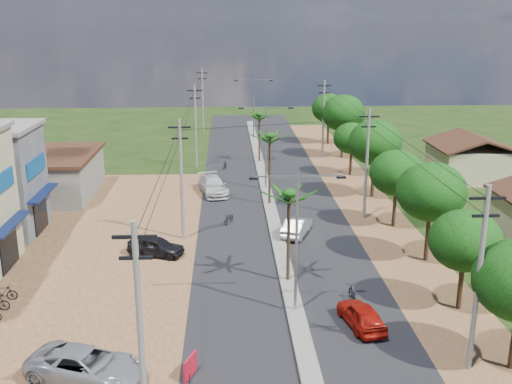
% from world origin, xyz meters
% --- Properties ---
extents(ground, '(160.00, 160.00, 0.00)m').
position_xyz_m(ground, '(0.00, 0.00, 0.00)').
color(ground, black).
rests_on(ground, ground).
extents(road, '(12.00, 110.00, 0.04)m').
position_xyz_m(road, '(0.00, 15.00, 0.02)').
color(road, black).
rests_on(road, ground).
extents(median, '(1.00, 90.00, 0.18)m').
position_xyz_m(median, '(0.00, 18.00, 0.09)').
color(median, '#605E56').
rests_on(median, ground).
extents(dirt_lot_west, '(18.00, 46.00, 0.04)m').
position_xyz_m(dirt_lot_west, '(-15.00, 8.00, 0.02)').
color(dirt_lot_west, '#58321E').
rests_on(dirt_lot_west, ground).
extents(dirt_shoulder_east, '(5.00, 90.00, 0.03)m').
position_xyz_m(dirt_shoulder_east, '(8.50, 15.00, 0.01)').
color(dirt_shoulder_east, '#58321E').
rests_on(dirt_shoulder_east, ground).
extents(low_shed, '(10.40, 10.40, 3.95)m').
position_xyz_m(low_shed, '(-21.00, 24.00, 1.97)').
color(low_shed, '#605E56').
rests_on(low_shed, ground).
extents(house_east_far, '(7.60, 7.50, 4.60)m').
position_xyz_m(house_east_far, '(21.00, 28.00, 2.39)').
color(house_east_far, tan).
rests_on(house_east_far, ground).
extents(tree_east_b, '(4.00, 4.00, 5.83)m').
position_xyz_m(tree_east_b, '(9.30, 0.00, 4.11)').
color(tree_east_b, black).
rests_on(tree_east_b, ground).
extents(tree_east_c, '(4.60, 4.60, 6.83)m').
position_xyz_m(tree_east_c, '(9.70, 7.00, 4.86)').
color(tree_east_c, black).
rests_on(tree_east_c, ground).
extents(tree_east_d, '(4.20, 4.20, 6.13)m').
position_xyz_m(tree_east_d, '(9.40, 14.00, 4.34)').
color(tree_east_d, black).
rests_on(tree_east_d, ground).
extents(tree_east_e, '(4.80, 4.80, 7.14)m').
position_xyz_m(tree_east_e, '(9.60, 22.00, 5.09)').
color(tree_east_e, black).
rests_on(tree_east_e, ground).
extents(tree_east_f, '(3.80, 3.80, 5.52)m').
position_xyz_m(tree_east_f, '(9.20, 30.00, 3.89)').
color(tree_east_f, black).
rests_on(tree_east_f, ground).
extents(tree_east_g, '(5.00, 5.00, 7.38)m').
position_xyz_m(tree_east_g, '(9.80, 38.00, 5.24)').
color(tree_east_g, black).
rests_on(tree_east_g, ground).
extents(tree_east_h, '(4.40, 4.40, 6.52)m').
position_xyz_m(tree_east_h, '(9.50, 46.00, 4.64)').
color(tree_east_h, black).
rests_on(tree_east_h, ground).
extents(palm_median_near, '(2.00, 2.00, 6.15)m').
position_xyz_m(palm_median_near, '(0.00, 4.00, 5.54)').
color(palm_median_near, black).
rests_on(palm_median_near, ground).
extents(palm_median_mid, '(2.00, 2.00, 6.55)m').
position_xyz_m(palm_median_mid, '(0.00, 20.00, 5.90)').
color(palm_median_mid, black).
rests_on(palm_median_mid, ground).
extents(palm_median_far, '(2.00, 2.00, 5.85)m').
position_xyz_m(palm_median_far, '(0.00, 36.00, 5.26)').
color(palm_median_far, black).
rests_on(palm_median_far, ground).
extents(streetlight_near, '(5.10, 0.18, 8.00)m').
position_xyz_m(streetlight_near, '(0.00, 0.00, 4.79)').
color(streetlight_near, gray).
rests_on(streetlight_near, ground).
extents(streetlight_mid, '(5.10, 0.18, 8.00)m').
position_xyz_m(streetlight_mid, '(0.00, 25.00, 4.79)').
color(streetlight_mid, gray).
rests_on(streetlight_mid, ground).
extents(streetlight_far, '(5.10, 0.18, 8.00)m').
position_xyz_m(streetlight_far, '(0.00, 50.00, 4.79)').
color(streetlight_far, gray).
rests_on(streetlight_far, ground).
extents(utility_pole_w_a, '(1.60, 0.24, 9.00)m').
position_xyz_m(utility_pole_w_a, '(-7.00, -10.00, 4.76)').
color(utility_pole_w_a, '#605E56').
rests_on(utility_pole_w_a, ground).
extents(utility_pole_w_b, '(1.60, 0.24, 9.00)m').
position_xyz_m(utility_pole_w_b, '(-7.00, 12.00, 4.76)').
color(utility_pole_w_b, '#605E56').
rests_on(utility_pole_w_b, ground).
extents(utility_pole_w_c, '(1.60, 0.24, 9.00)m').
position_xyz_m(utility_pole_w_c, '(-7.00, 34.00, 4.76)').
color(utility_pole_w_c, '#605E56').
rests_on(utility_pole_w_c, ground).
extents(utility_pole_w_d, '(1.60, 0.24, 9.00)m').
position_xyz_m(utility_pole_w_d, '(-7.00, 55.00, 4.76)').
color(utility_pole_w_d, '#605E56').
rests_on(utility_pole_w_d, ground).
extents(utility_pole_e_a, '(1.60, 0.24, 9.00)m').
position_xyz_m(utility_pole_e_a, '(7.50, -6.00, 4.76)').
color(utility_pole_e_a, '#605E56').
rests_on(utility_pole_e_a, ground).
extents(utility_pole_e_b, '(1.60, 0.24, 9.00)m').
position_xyz_m(utility_pole_e_b, '(7.50, 16.00, 4.76)').
color(utility_pole_e_b, '#605E56').
rests_on(utility_pole_e_b, ground).
extents(utility_pole_e_c, '(1.60, 0.24, 9.00)m').
position_xyz_m(utility_pole_e_c, '(7.50, 38.00, 4.76)').
color(utility_pole_e_c, '#605E56').
rests_on(utility_pole_e_c, ground).
extents(car_red_near, '(2.30, 4.11, 1.32)m').
position_xyz_m(car_red_near, '(3.32, -1.77, 0.66)').
color(car_red_near, '#901007').
rests_on(car_red_near, ground).
extents(car_silver_mid, '(2.86, 4.39, 1.37)m').
position_xyz_m(car_silver_mid, '(1.50, 12.29, 0.68)').
color(car_silver_mid, gray).
rests_on(car_silver_mid, ground).
extents(car_white_far, '(3.36, 5.71, 1.55)m').
position_xyz_m(car_white_far, '(-5.00, 23.63, 0.78)').
color(car_white_far, '#B3B3AE').
rests_on(car_white_far, ground).
extents(car_parked_silver, '(5.93, 4.10, 1.50)m').
position_xyz_m(car_parked_silver, '(-10.16, -6.05, 0.75)').
color(car_parked_silver, gray).
rests_on(car_parked_silver, ground).
extents(car_parked_dark, '(4.24, 2.77, 1.34)m').
position_xyz_m(car_parked_dark, '(-8.66, 8.74, 0.67)').
color(car_parked_dark, black).
rests_on(car_parked_dark, ground).
extents(moto_rider_east, '(0.66, 1.85, 0.97)m').
position_xyz_m(moto_rider_east, '(3.44, 1.03, 0.48)').
color(moto_rider_east, black).
rests_on(moto_rider_east, ground).
extents(moto_rider_west_a, '(1.19, 1.79, 0.89)m').
position_xyz_m(moto_rider_west_a, '(-3.59, 15.14, 0.44)').
color(moto_rider_west_a, black).
rests_on(moto_rider_west_a, ground).
extents(moto_rider_west_b, '(0.73, 1.55, 0.90)m').
position_xyz_m(moto_rider_west_b, '(-3.89, 33.02, 0.45)').
color(moto_rider_west_b, black).
rests_on(moto_rider_west_b, ground).
extents(roadside_sign, '(0.55, 1.22, 1.07)m').
position_xyz_m(roadside_sign, '(-5.50, -6.00, 0.53)').
color(roadside_sign, '#AA0F21').
rests_on(roadside_sign, ground).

